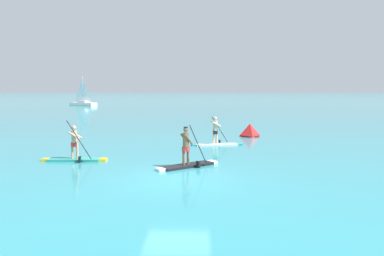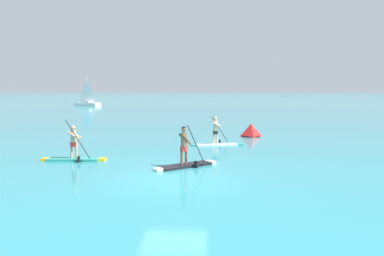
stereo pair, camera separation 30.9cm
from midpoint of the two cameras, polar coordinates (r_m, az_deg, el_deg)
ground at (r=14.21m, az=-2.92°, el=-7.78°), size 440.00×440.00×0.00m
paddleboarder_near_left at (r=18.46m, az=-17.82°, el=-3.73°), size 3.01×0.91×1.98m
paddleboarder_mid_center at (r=16.25m, az=-1.24°, el=-4.64°), size 2.67×2.17×1.91m
paddleboarder_far_right at (r=22.27m, az=3.34°, el=-1.56°), size 3.07×1.01×1.76m
race_marker_buoy at (r=26.61m, az=8.45°, el=-0.42°), size 1.37×1.37×0.90m
sailboat_left_horizon at (r=72.56m, az=-16.34°, el=3.83°), size 5.72×4.18×5.50m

